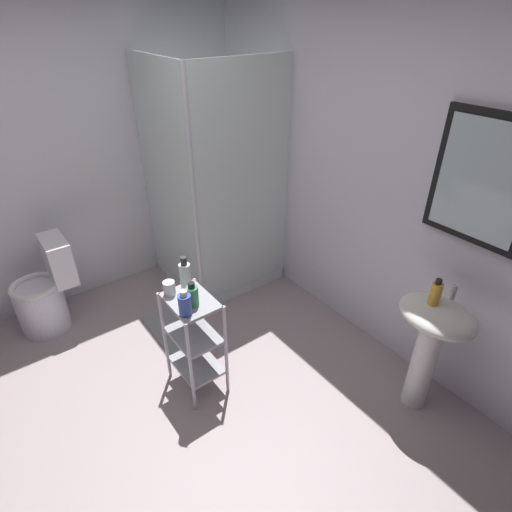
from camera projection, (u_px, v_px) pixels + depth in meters
ground_plane at (154, 438)px, 2.56m from camera, size 4.20×4.20×0.02m
wall_back at (379, 181)px, 2.84m from camera, size 4.20×0.14×2.50m
wall_left at (30, 163)px, 3.16m from camera, size 0.10×4.20×2.50m
shower_stall at (214, 238)px, 3.78m from camera, size 0.92×0.92×2.00m
pedestal_sink at (431, 337)px, 2.49m from camera, size 0.46×0.37×0.81m
sink_faucet at (454, 292)px, 2.40m from camera, size 0.03×0.03×0.10m
toilet at (46, 294)px, 3.30m from camera, size 0.37×0.49×0.76m
storage_cart at (194, 337)px, 2.70m from camera, size 0.38×0.28×0.74m
hand_soap_bottle at (436, 293)px, 2.35m from camera, size 0.06×0.06×0.17m
lotion_bottle_white at (185, 276)px, 2.57m from camera, size 0.07×0.07×0.25m
shampoo_bottle_blue at (185, 304)px, 2.38m from camera, size 0.08×0.08×0.17m
body_wash_bottle_green at (192, 296)px, 2.46m from camera, size 0.07×0.07×0.17m
rinse_cup at (169, 288)px, 2.56m from camera, size 0.08×0.08×0.09m
bath_mat at (179, 329)px, 3.40m from camera, size 0.60×0.40×0.02m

